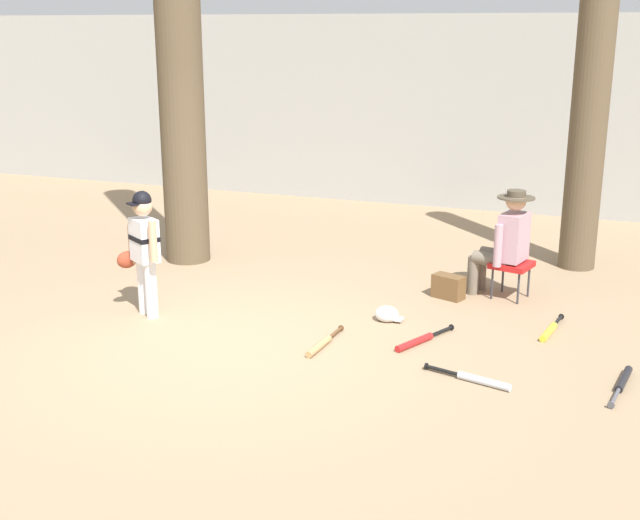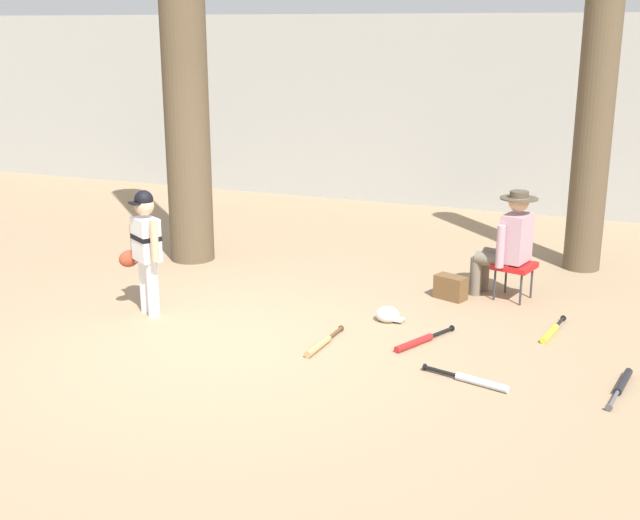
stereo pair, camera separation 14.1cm
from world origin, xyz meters
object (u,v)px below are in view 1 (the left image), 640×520
(folding_stool, at_px, (512,266))
(bat_yellow_trainer, at_px, (550,330))
(tree_behind_spectator, at_px, (589,114))
(bat_wood_tan, at_px, (322,344))
(handbag_beside_stool, at_px, (448,287))
(bat_black_composite, at_px, (622,382))
(young_ballplayer, at_px, (143,245))
(seated_spectator, at_px, (505,240))
(bat_red_barrel, at_px, (419,341))
(batting_helmet_white, at_px, (387,314))
(tree_near_player, at_px, (179,39))
(bat_aluminum_silver, at_px, (477,379))

(folding_stool, relative_size, bat_yellow_trainer, 0.67)
(tree_behind_spectator, xyz_separation_m, bat_wood_tan, (-2.02, -3.60, -1.85))
(handbag_beside_stool, bearing_deg, bat_black_composite, -43.21)
(young_ballplayer, bearing_deg, seated_spectator, 29.74)
(seated_spectator, distance_m, bat_red_barrel, 1.87)
(tree_behind_spectator, xyz_separation_m, batting_helmet_white, (-1.65, -2.69, -1.81))
(bat_wood_tan, bearing_deg, bat_yellow_trainer, 30.01)
(batting_helmet_white, bearing_deg, tree_near_player, 157.06)
(tree_behind_spectator, height_order, bat_yellow_trainer, tree_behind_spectator)
(tree_behind_spectator, distance_m, bat_red_barrel, 3.87)
(folding_stool, relative_size, seated_spectator, 0.40)
(young_ballplayer, xyz_separation_m, folding_stool, (3.43, 1.88, -0.38))
(bat_aluminum_silver, bearing_deg, young_ballplayer, 172.28)
(seated_spectator, relative_size, handbag_beside_stool, 3.53)
(bat_wood_tan, bearing_deg, bat_aluminum_silver, -10.32)
(tree_behind_spectator, relative_size, bat_yellow_trainer, 5.96)
(young_ballplayer, bearing_deg, bat_red_barrel, 4.19)
(folding_stool, bearing_deg, tree_behind_spectator, 68.52)
(tree_near_player, bearing_deg, bat_wood_tan, -39.56)
(tree_near_player, height_order, young_ballplayer, tree_near_player)
(bat_aluminum_silver, distance_m, batting_helmet_white, 1.63)
(bat_red_barrel, xyz_separation_m, batting_helmet_white, (-0.46, 0.50, 0.04))
(folding_stool, height_order, bat_red_barrel, folding_stool)
(bat_wood_tan, bearing_deg, tree_behind_spectator, 60.65)
(bat_black_composite, bearing_deg, tree_near_player, 158.54)
(handbag_beside_stool, relative_size, bat_red_barrel, 0.44)
(bat_black_composite, xyz_separation_m, bat_wood_tan, (-2.63, -0.11, 0.00))
(tree_near_player, relative_size, bat_red_barrel, 8.32)
(handbag_beside_stool, xyz_separation_m, bat_aluminum_silver, (0.70, -2.11, -0.10))
(bat_wood_tan, height_order, batting_helmet_white, batting_helmet_white)
(tree_near_player, bearing_deg, bat_black_composite, -21.46)
(seated_spectator, relative_size, bat_black_composite, 1.50)
(young_ballplayer, xyz_separation_m, seated_spectator, (3.34, 1.91, -0.10))
(tree_behind_spectator, xyz_separation_m, seated_spectator, (-0.69, -1.49, -1.24))
(tree_near_player, height_order, batting_helmet_white, tree_near_player)
(tree_behind_spectator, height_order, batting_helmet_white, tree_behind_spectator)
(bat_black_composite, bearing_deg, bat_red_barrel, 170.52)
(young_ballplayer, height_order, batting_helmet_white, young_ballplayer)
(tree_near_player, bearing_deg, young_ballplayer, -72.20)
(seated_spectator, xyz_separation_m, batting_helmet_white, (-0.96, -1.20, -0.57))
(folding_stool, relative_size, bat_red_barrel, 0.63)
(folding_stool, relative_size, bat_wood_tan, 0.64)
(bat_red_barrel, bearing_deg, batting_helmet_white, 132.43)
(young_ballplayer, distance_m, bat_black_composite, 4.69)
(tree_behind_spectator, xyz_separation_m, handbag_beside_stool, (-1.23, -1.76, -1.75))
(batting_helmet_white, bearing_deg, bat_aluminum_silver, -46.31)
(bat_yellow_trainer, xyz_separation_m, bat_wood_tan, (-1.95, -1.13, 0.00))
(tree_near_player, distance_m, tree_behind_spectator, 4.94)
(bat_red_barrel, relative_size, bat_yellow_trainer, 1.07)
(folding_stool, bearing_deg, bat_wood_tan, -124.40)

